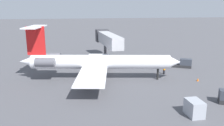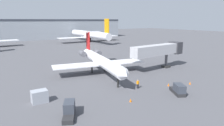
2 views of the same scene
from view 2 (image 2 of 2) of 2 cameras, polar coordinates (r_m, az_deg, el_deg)
The scene contains 12 objects.
ground_plane at distance 46.84m, azimuth 1.01°, elevation -3.18°, with size 400.00×400.00×0.10m, color #4C4C51.
regional_jet at distance 46.74m, azimuth -3.73°, elevation 1.00°, with size 22.25×28.36×9.41m.
jet_bridge at distance 52.12m, azimuth 14.00°, elevation 3.72°, with size 17.00×4.30×6.70m.
ground_crew_marshaller at distance 37.02m, azimuth 7.53°, elevation -6.09°, with size 0.35×0.45×1.69m.
baggage_tug_lead at distance 27.30m, azimuth -12.38°, elevation -13.27°, with size 2.97×4.21×1.90m.
baggage_tug_trailing at distance 35.77m, azimuth 18.82°, elevation -7.37°, with size 3.10×4.19×1.90m.
cargo_container_uld at distance 32.65m, azimuth -20.40°, elevation -9.14°, with size 2.40×1.69×1.95m.
traffic_cone_near at distance 31.23m, azimuth 5.46°, elevation -10.76°, with size 0.36×0.36×0.55m.
traffic_cone_mid at distance 39.68m, azimuth 16.17°, elevation -6.10°, with size 0.36×0.36×0.55m.
traffic_cone_far at distance 42.11m, azimuth 21.81°, elevation -5.44°, with size 0.36×0.36×0.55m.
terminal_building at distance 143.93m, azimuth -22.45°, elevation 9.11°, with size 123.68×25.36×13.14m.
parked_airliner_west_mid at distance 117.07m, azimuth -6.67°, elevation 8.25°, with size 36.95×43.92×13.25m.
Camera 2 is at (-24.62, -37.80, 12.53)m, focal length 31.32 mm.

